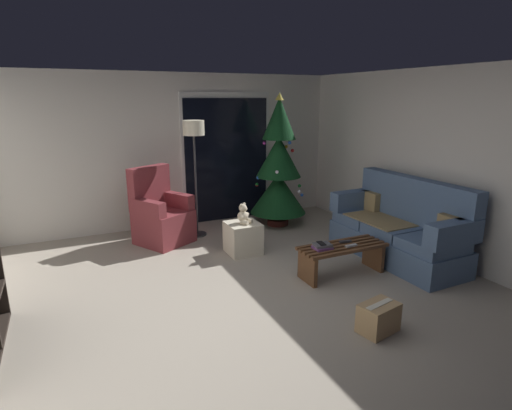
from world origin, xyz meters
The scene contains 17 objects.
ground_plane centered at (0.00, 0.00, 0.00)m, with size 7.00×7.00×0.00m, color #9E9384.
wall_back centered at (0.00, 3.06, 1.25)m, with size 5.72×0.12×2.50m, color silver.
wall_right centered at (2.86, 0.00, 1.25)m, with size 0.12×6.00×2.50m, color silver.
patio_door_frame centered at (0.91, 2.99, 1.10)m, with size 1.60×0.02×2.20m, color silver.
patio_door_glass centered at (0.91, 2.97, 1.05)m, with size 1.50×0.02×2.10m, color black.
couch centered at (2.32, 0.26, 0.40)m, with size 0.81×1.95×1.08m.
coffee_table centered at (1.29, 0.13, 0.26)m, with size 1.10×0.40×0.39m.
remote_silver centered at (1.35, 0.04, 0.40)m, with size 0.04×0.16×0.02m, color #ADADB2.
remote_graphite centered at (1.38, 0.19, 0.40)m, with size 0.04×0.16×0.02m, color #333338.
book_stack centered at (1.00, 0.13, 0.42)m, with size 0.22×0.18×0.06m.
cell_phone centered at (0.99, 0.14, 0.45)m, with size 0.07×0.14×0.01m, color black.
christmas_tree centered at (1.55, 2.27, 0.96)m, with size 0.93×0.93×2.19m.
armchair centered at (-0.44, 2.24, 0.40)m, with size 0.93×0.94×1.13m.
floor_lamp centered at (0.14, 2.33, 1.51)m, with size 0.32×0.32×1.78m.
ottoman centered at (0.49, 1.31, 0.22)m, with size 0.44×0.44×0.44m, color beige.
teddy_bear_cream centered at (0.49, 1.30, 0.56)m, with size 0.21×0.22×0.29m.
cardboard_box_taped_mid_floor centered at (0.84, -1.05, 0.14)m, with size 0.41×0.31×0.28m.
Camera 1 is at (-1.64, -3.64, 2.12)m, focal length 28.76 mm.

